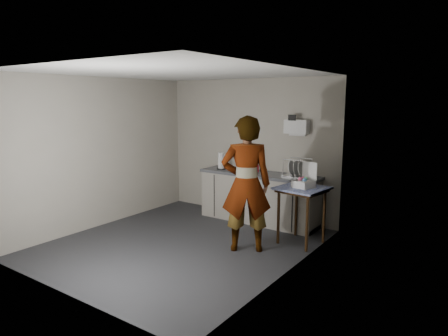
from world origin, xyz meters
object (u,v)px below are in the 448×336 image
Objects in this scene: side_table at (302,195)px; paper_towel at (221,161)px; standing_man at (246,184)px; bakery_box at (304,182)px; soap_bottle at (247,164)px; dish_rack at (297,172)px; dark_bottle at (250,166)px; soda_can at (257,169)px; kitchen_counter at (259,199)px.

side_table is 2.80× the size of paper_towel.
bakery_box is (0.58, 0.75, -0.02)m from standing_man.
dish_rack is (0.92, 0.14, -0.07)m from soap_bottle.
soap_bottle reaches higher than dark_bottle.
standing_man is (-0.56, -0.73, 0.22)m from side_table.
dark_bottle is at bearing -148.91° from soda_can.
standing_man is 6.84× the size of soap_bottle.
kitchen_counter is 1.12× the size of standing_man.
soap_bottle is 0.92× the size of paper_towel.
bakery_box is (1.33, -0.50, -0.08)m from soap_bottle.
dark_bottle is (-0.19, -0.03, 0.59)m from kitchen_counter.
dark_bottle reaches higher than kitchen_counter.
side_table is at bearing -23.93° from dark_bottle.
side_table is 0.45× the size of standing_man.
side_table is 1.43m from dark_bottle.
soap_bottle is at bearing -171.09° from dish_rack.
dark_bottle is 0.61m from paper_towel.
side_table is 1.99× the size of dish_rack.
soap_bottle is at bearing -92.72° from standing_man.
soap_bottle is 0.58m from paper_towel.
kitchen_counter is 2.52× the size of side_table.
soap_bottle is 0.08m from dark_bottle.
kitchen_counter is at bearing 159.01° from side_table.
dish_rack reaches higher than soda_can.
dark_bottle reaches higher than soda_can.
standing_man is 1.51m from soda_can.
kitchen_counter is at bearing -175.59° from dish_rack.
side_table is at bearing -161.05° from standing_man.
paper_towel is at bearing -176.12° from dark_bottle.
kitchen_counter is 0.62m from dark_bottle.
dish_rack is (0.78, 0.01, 0.01)m from soda_can.
dish_rack reaches higher than soap_bottle.
kitchen_counter is at bearing 166.99° from bakery_box.
paper_towel reaches higher than dish_rack.
standing_man is 15.81× the size of soda_can.
dish_rack is at bearing 128.55° from side_table.
bakery_box reaches higher than paper_towel.
bakery_box is (1.12, -0.59, 0.55)m from kitchen_counter.
side_table is at bearing -133.81° from bakery_box.
paper_towel reaches higher than kitchen_counter.
dark_bottle is at bearing 163.68° from side_table.
soap_bottle is at bearing -108.37° from dark_bottle.
bakery_box reaches higher than dark_bottle.
standing_man is 4.45× the size of dish_rack.
side_table is 1.99m from paper_towel.
soap_bottle is at bearing -136.01° from soda_can.
side_table is at bearing -21.33° from soap_bottle.
soap_bottle is at bearing -156.82° from kitchen_counter.
paper_towel reaches higher than dark_bottle.
bakery_box is at bearing -23.08° from dark_bottle.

